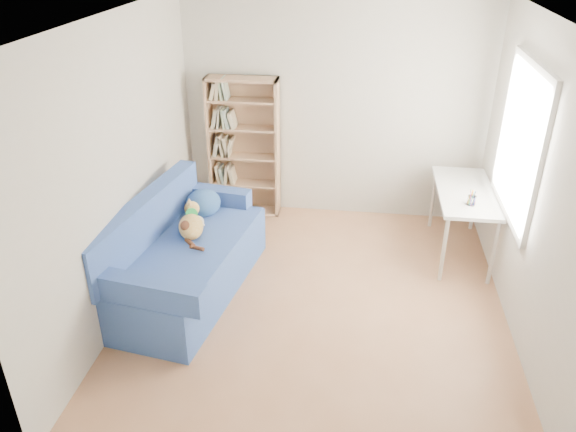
% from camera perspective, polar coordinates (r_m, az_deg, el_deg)
% --- Properties ---
extents(ground, '(4.00, 4.00, 0.00)m').
position_cam_1_polar(ground, '(5.41, 2.87, -8.97)').
color(ground, '#9E6A47').
rests_on(ground, ground).
extents(room_shell, '(3.54, 4.04, 2.62)m').
position_cam_1_polar(room_shell, '(4.65, 4.60, 7.59)').
color(room_shell, silver).
rests_on(room_shell, ground).
extents(sofa, '(1.23, 2.11, 0.97)m').
position_cam_1_polar(sofa, '(5.52, -10.67, -4.07)').
color(sofa, navy).
rests_on(sofa, ground).
extents(bookshelf, '(0.84, 0.26, 1.68)m').
position_cam_1_polar(bookshelf, '(6.79, -4.46, 6.45)').
color(bookshelf, tan).
rests_on(bookshelf, ground).
extents(desk, '(0.57, 1.25, 0.75)m').
position_cam_1_polar(desk, '(6.16, 17.53, 1.90)').
color(desk, silver).
rests_on(desk, ground).
extents(pen_cup, '(0.08, 0.08, 0.16)m').
position_cam_1_polar(pen_cup, '(5.81, 18.16, 1.62)').
color(pen_cup, white).
rests_on(pen_cup, desk).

